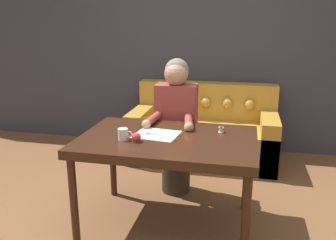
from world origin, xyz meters
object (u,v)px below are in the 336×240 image
at_px(mug, 123,134).
at_px(couch, 204,133).
at_px(pin_cushion, 136,138).
at_px(thread_spool, 221,130).
at_px(person, 176,126).
at_px(dining_table, 168,146).
at_px(scissors, 154,134).

bearing_deg(mug, couch, 76.34).
xyz_separation_m(mug, pin_cushion, (0.11, -0.02, -0.01)).
xyz_separation_m(thread_spool, pin_cushion, (-0.60, -0.37, 0.01)).
relative_size(person, pin_cushion, 18.43).
bearing_deg(dining_table, pin_cushion, -142.56).
height_order(scissors, thread_spool, thread_spool).
relative_size(scissors, mug, 2.14).
distance_m(dining_table, couch, 1.63).
xyz_separation_m(scissors, pin_cushion, (-0.09, -0.20, 0.03)).
distance_m(person, scissors, 0.58).
distance_m(dining_table, person, 0.61).
bearing_deg(scissors, couch, 81.88).
xyz_separation_m(dining_table, scissors, (-0.12, 0.04, 0.08)).
xyz_separation_m(person, thread_spool, (0.45, -0.40, 0.11)).
xyz_separation_m(dining_table, mug, (-0.32, -0.14, 0.12)).
bearing_deg(dining_table, person, 95.05).
bearing_deg(couch, person, -99.11).
bearing_deg(person, pin_cushion, -101.12).
xyz_separation_m(dining_table, pin_cushion, (-0.21, -0.16, 0.11)).
bearing_deg(scissors, pin_cushion, -113.69).
bearing_deg(couch, thread_spool, -77.62).
height_order(dining_table, pin_cushion, pin_cushion).
distance_m(couch, scissors, 1.62).
relative_size(dining_table, scissors, 5.70).
bearing_deg(pin_cushion, thread_spool, 31.76).
xyz_separation_m(couch, person, (-0.15, -0.96, 0.37)).
distance_m(dining_table, mug, 0.36).
bearing_deg(pin_cushion, scissors, 66.31).
relative_size(couch, mug, 15.30).
xyz_separation_m(scissors, thread_spool, (0.52, 0.18, 0.02)).
distance_m(thread_spool, pin_cushion, 0.71).
bearing_deg(thread_spool, couch, 102.38).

